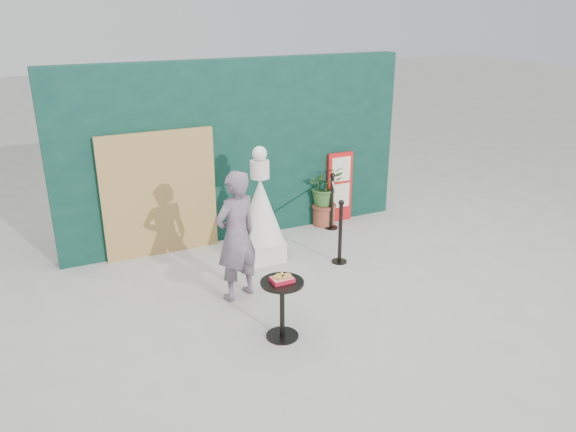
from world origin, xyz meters
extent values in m
plane|color=#ADAAA5|center=(0.00, 0.00, 0.00)|extent=(60.00, 60.00, 0.00)
cube|color=black|center=(0.00, 3.15, 1.50)|extent=(6.00, 0.30, 3.00)
cube|color=tan|center=(-1.40, 2.94, 1.00)|extent=(1.80, 0.08, 2.00)
imported|color=slate|center=(-0.84, 1.05, 0.91)|extent=(0.76, 0.62, 1.81)
cube|color=red|center=(1.90, 2.96, 0.65)|extent=(0.50, 0.06, 1.30)
cube|color=beige|center=(1.90, 2.92, 1.00)|extent=(0.38, 0.02, 0.45)
cube|color=beige|center=(1.90, 2.92, 0.50)|extent=(0.38, 0.02, 0.45)
cube|color=red|center=(1.90, 2.92, 0.15)|extent=(0.38, 0.02, 0.18)
cube|color=silver|center=(-0.07, 2.04, 0.17)|extent=(0.61, 0.61, 0.34)
cone|color=silver|center=(-0.07, 2.04, 0.84)|extent=(0.72, 0.72, 1.01)
cylinder|color=silver|center=(-0.07, 2.04, 1.47)|extent=(0.29, 0.29, 0.27)
sphere|color=white|center=(-0.07, 2.04, 1.72)|extent=(0.22, 0.22, 0.22)
cylinder|color=black|center=(-0.72, -0.13, 0.01)|extent=(0.40, 0.40, 0.02)
cylinder|color=black|center=(-0.72, -0.13, 0.36)|extent=(0.06, 0.06, 0.72)
cylinder|color=black|center=(-0.72, -0.13, 0.73)|extent=(0.52, 0.52, 0.03)
cube|color=#B6132C|center=(-0.72, -0.13, 0.78)|extent=(0.26, 0.19, 0.05)
cube|color=red|center=(-0.72, -0.13, 0.80)|extent=(0.24, 0.17, 0.00)
cube|color=#DBA150|center=(-0.76, -0.12, 0.82)|extent=(0.15, 0.14, 0.02)
cube|color=#CC854A|center=(-0.67, -0.15, 0.82)|extent=(0.13, 0.13, 0.02)
cone|color=yellow|center=(-0.70, -0.08, 0.83)|extent=(0.06, 0.06, 0.06)
cylinder|color=#943A30|center=(1.55, 2.90, 0.17)|extent=(0.40, 0.40, 0.33)
cylinder|color=brown|center=(1.55, 2.90, 0.36)|extent=(0.45, 0.45, 0.06)
imported|color=#36622A|center=(1.55, 2.90, 0.76)|extent=(0.66, 0.57, 0.74)
cylinder|color=black|center=(0.98, 1.38, 0.01)|extent=(0.24, 0.24, 0.02)
cylinder|color=black|center=(0.98, 1.38, 0.48)|extent=(0.06, 0.06, 0.96)
sphere|color=black|center=(0.98, 1.38, 0.99)|extent=(0.09, 0.09, 0.09)
cylinder|color=black|center=(1.58, 2.68, 0.01)|extent=(0.24, 0.24, 0.02)
cylinder|color=black|center=(1.58, 2.68, 0.48)|extent=(0.06, 0.06, 0.96)
sphere|color=black|center=(1.58, 2.68, 0.99)|extent=(0.09, 0.09, 0.09)
cylinder|color=silver|center=(1.28, 2.03, 0.88)|extent=(0.63, 1.31, 0.03)
camera|label=1|loc=(-3.22, -5.47, 3.81)|focal=35.00mm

